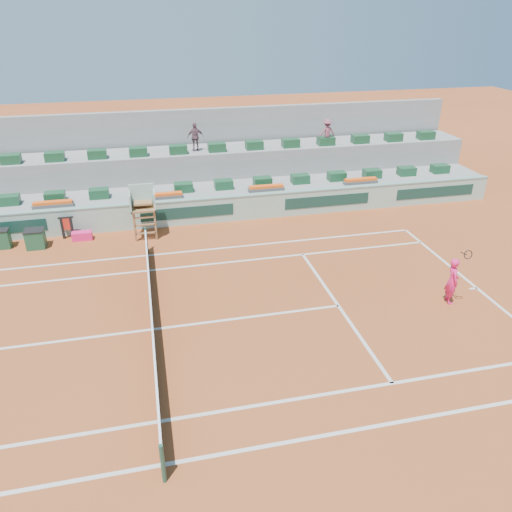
{
  "coord_description": "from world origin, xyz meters",
  "views": [
    {
      "loc": [
        0.28,
        -13.81,
        9.46
      ],
      "look_at": [
        4.0,
        2.5,
        1.0
      ],
      "focal_mm": 35.0,
      "sensor_mm": 36.0,
      "label": 1
    }
  ],
  "objects_px": {
    "player_bag": "(82,236)",
    "umpire_chair": "(143,204)",
    "tennis_player": "(452,280)",
    "drink_cooler_a": "(35,239)"
  },
  "relations": [
    {
      "from": "player_bag",
      "to": "umpire_chair",
      "type": "xyz_separation_m",
      "value": [
        2.8,
        -0.24,
        1.35
      ]
    },
    {
      "from": "drink_cooler_a",
      "to": "tennis_player",
      "type": "xyz_separation_m",
      "value": [
        14.99,
        -7.95,
        0.44
      ]
    },
    {
      "from": "drink_cooler_a",
      "to": "tennis_player",
      "type": "bearing_deg",
      "value": -27.93
    },
    {
      "from": "umpire_chair",
      "to": "player_bag",
      "type": "bearing_deg",
      "value": 175.01
    },
    {
      "from": "player_bag",
      "to": "umpire_chair",
      "type": "bearing_deg",
      "value": -4.99
    },
    {
      "from": "umpire_chair",
      "to": "tennis_player",
      "type": "xyz_separation_m",
      "value": [
        10.32,
        -8.09,
        -0.68
      ]
    },
    {
      "from": "player_bag",
      "to": "umpire_chair",
      "type": "distance_m",
      "value": 3.12
    },
    {
      "from": "umpire_chair",
      "to": "tennis_player",
      "type": "relative_size",
      "value": 1.05
    },
    {
      "from": "player_bag",
      "to": "drink_cooler_a",
      "type": "bearing_deg",
      "value": -168.23
    },
    {
      "from": "umpire_chair",
      "to": "drink_cooler_a",
      "type": "xyz_separation_m",
      "value": [
        -4.67,
        -0.14,
        -1.12
      ]
    }
  ]
}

